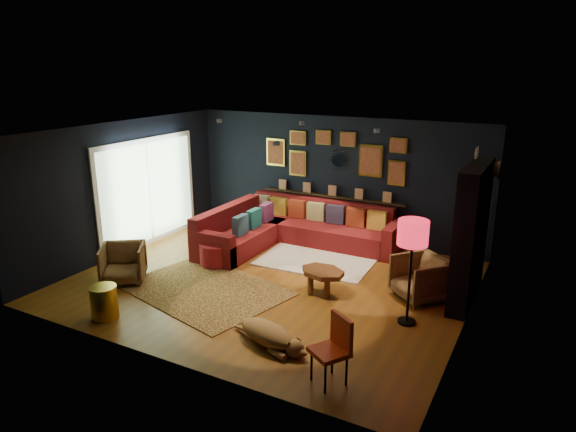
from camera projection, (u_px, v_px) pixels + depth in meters
The scene contains 20 objects.
floor at pixel (270, 282), 8.91m from camera, with size 6.50×6.50×0.00m, color brown.
room_walls at pixel (269, 193), 8.45m from camera, with size 6.50×6.50×6.50m.
sectional at pixel (288, 230), 10.62m from camera, with size 3.41×2.69×0.86m.
ledge at pixel (332, 196), 10.91m from camera, with size 3.20×0.12×0.04m, color black.
gallery_wall at pixel (334, 155), 10.69m from camera, with size 3.15×0.04×1.02m.
sunburst_mirror at pixel (338, 160), 10.67m from camera, with size 0.47×0.16×0.47m.
fireplace at pixel (470, 239), 7.98m from camera, with size 0.31×1.60×2.20m.
deer_head at pixel (485, 168), 8.09m from camera, with size 0.50×0.28×0.45m.
sliding_door at pixel (149, 192), 10.55m from camera, with size 0.06×2.80×2.20m.
ceiling_spots at pixel (291, 128), 8.85m from camera, with size 3.30×2.50×0.06m.
shag_rug at pixel (317, 260), 9.86m from camera, with size 2.12×1.54×0.03m, color silver.
leopard_rug at pixel (205, 289), 8.59m from camera, with size 2.62×1.87×0.01m, color #DB9F51.
coffee_table at pixel (322, 274), 8.35m from camera, with size 0.89×0.75×0.39m.
pouf at pixel (216, 254), 9.59m from camera, with size 0.59×0.59×0.39m, color maroon.
armchair_left at pixel (123, 262), 8.83m from camera, with size 0.71×0.66×0.73m, color #B07B44.
armchair_right at pixel (420, 276), 8.18m from camera, with size 0.74×0.70×0.76m, color #B07B44.
gold_stool at pixel (104, 302), 7.59m from camera, with size 0.40×0.40×0.50m, color gold.
orange_chair at pixel (334, 344), 5.99m from camera, with size 0.55×0.55×0.84m.
floor_lamp at pixel (413, 238), 7.12m from camera, with size 0.43×0.43×1.57m.
dog at pixel (267, 330), 6.88m from camera, with size 1.27×0.63×0.40m, color #9F7746, non-canonical shape.
Camera 1 is at (4.14, -7.09, 3.65)m, focal length 32.00 mm.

